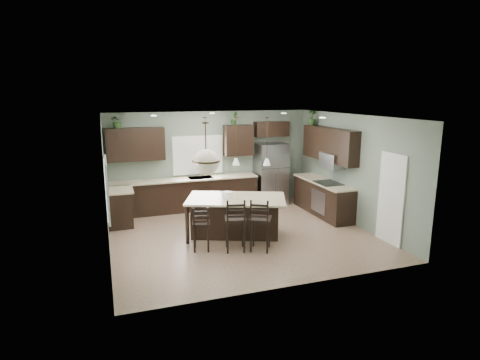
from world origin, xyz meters
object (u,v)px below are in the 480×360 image
object	(u,v)px
serving_dish	(228,195)
bar_stool_right	(260,224)
kitchen_island	(236,217)
bar_stool_center	(235,224)
refrigerator	(271,174)
plant_back_left	(117,121)
bar_stool_left	(201,228)

from	to	relation	value
serving_dish	bar_stool_right	xyz separation A→B (m)	(0.39, -1.09, -0.41)
kitchen_island	bar_stool_center	size ratio (longest dim) A/B	1.94
refrigerator	plant_back_left	distance (m)	4.67
serving_dish	bar_stool_right	world-z (taller)	bar_stool_right
kitchen_island	plant_back_left	world-z (taller)	plant_back_left
plant_back_left	bar_stool_center	bearing A→B (deg)	-57.91
bar_stool_center	bar_stool_left	bearing A→B (deg)	173.75
refrigerator	bar_stool_right	size ratio (longest dim) A/B	1.59
bar_stool_left	kitchen_island	bearing A→B (deg)	45.82
refrigerator	bar_stool_right	bearing A→B (deg)	-116.47
bar_stool_right	serving_dish	bearing A→B (deg)	139.26
bar_stool_center	plant_back_left	xyz separation A→B (m)	(-2.15, 3.42, 2.02)
refrigerator	bar_stool_left	world-z (taller)	refrigerator
serving_dish	bar_stool_right	bearing A→B (deg)	-70.43
refrigerator	serving_dish	world-z (taller)	refrigerator
bar_stool_left	plant_back_left	xyz separation A→B (m)	(-1.46, 3.18, 2.10)
serving_dish	bar_stool_right	size ratio (longest dim) A/B	0.21
plant_back_left	refrigerator	bearing A→B (deg)	-2.27
kitchen_island	bar_stool_center	world-z (taller)	bar_stool_center
bar_stool_left	plant_back_left	world-z (taller)	plant_back_left
refrigerator	kitchen_island	xyz separation A→B (m)	(-1.90, -2.39, -0.46)
serving_dish	bar_stool_left	xyz separation A→B (m)	(-0.81, -0.69, -0.50)
plant_back_left	bar_stool_left	bearing A→B (deg)	-65.29
bar_stool_left	bar_stool_right	world-z (taller)	bar_stool_right
plant_back_left	bar_stool_right	bearing A→B (deg)	-53.41
refrigerator	serving_dish	size ratio (longest dim) A/B	7.71
refrigerator	kitchen_island	size ratio (longest dim) A/B	0.82
bar_stool_left	bar_stool_center	size ratio (longest dim) A/B	0.85
kitchen_island	bar_stool_right	distance (m)	1.05
kitchen_island	bar_stool_left	xyz separation A→B (m)	(-0.99, -0.62, 0.04)
kitchen_island	bar_stool_left	distance (m)	1.17
bar_stool_center	refrigerator	bearing A→B (deg)	69.40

